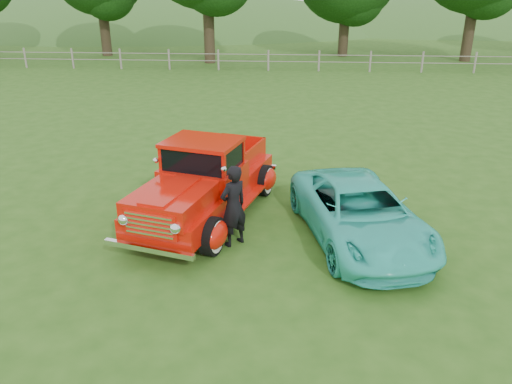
{
  "coord_description": "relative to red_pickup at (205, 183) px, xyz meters",
  "views": [
    {
      "loc": [
        1.51,
        -8.37,
        4.8
      ],
      "look_at": [
        0.8,
        1.2,
        0.79
      ],
      "focal_mm": 35.0,
      "sensor_mm": 36.0,
      "label": 1
    }
  ],
  "objects": [
    {
      "name": "ground",
      "position": [
        0.34,
        -1.63,
        -0.8
      ],
      "size": [
        140.0,
        140.0,
        0.0
      ],
      "primitive_type": "plane",
      "color": "#275115",
      "rests_on": "ground"
    },
    {
      "name": "fence_line",
      "position": [
        0.34,
        20.37,
        -0.19
      ],
      "size": [
        48.0,
        0.12,
        1.2
      ],
      "color": "gray",
      "rests_on": "ground"
    },
    {
      "name": "man",
      "position": [
        0.77,
        -1.26,
        0.03
      ],
      "size": [
        0.71,
        0.71,
        1.66
      ],
      "primitive_type": "imported",
      "rotation": [
        0.0,
        0.0,
        3.93
      ],
      "color": "black",
      "rests_on": "ground"
    },
    {
      "name": "distant_hills",
      "position": [
        -3.74,
        57.83,
        -5.34
      ],
      "size": [
        116.0,
        60.0,
        18.0
      ],
      "color": "#2F6023",
      "rests_on": "ground"
    },
    {
      "name": "teal_sedan",
      "position": [
        3.25,
        -0.89,
        -0.2
      ],
      "size": [
        2.96,
        4.61,
        1.18
      ],
      "primitive_type": "imported",
      "rotation": [
        0.0,
        0.0,
        0.25
      ],
      "color": "#32C9B4",
      "rests_on": "ground"
    },
    {
      "name": "red_pickup",
      "position": [
        0.0,
        0.0,
        0.0
      ],
      "size": [
        3.16,
        5.27,
        1.78
      ],
      "rotation": [
        0.0,
        0.0,
        -0.27
      ],
      "color": "black",
      "rests_on": "ground"
    }
  ]
}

